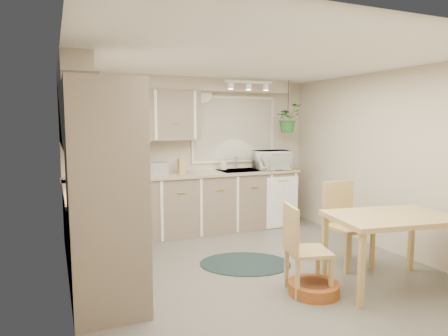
{
  "coord_description": "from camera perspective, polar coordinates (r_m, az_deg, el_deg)",
  "views": [
    {
      "loc": [
        -2.1,
        -3.99,
        1.73
      ],
      "look_at": [
        -0.14,
        0.55,
        1.15
      ],
      "focal_mm": 32.0,
      "sensor_mm": 36.0,
      "label": 1
    }
  ],
  "objects": [
    {
      "name": "base_cab_back",
      "position": [
        6.23,
        -5.09,
        -5.23
      ],
      "size": [
        3.6,
        0.6,
        0.9
      ],
      "primitive_type": "cube",
      "color": "gray",
      "rests_on": "floor"
    },
    {
      "name": "microwave",
      "position": [
        6.61,
        6.87,
        1.43
      ],
      "size": [
        0.59,
        0.36,
        0.39
      ],
      "primitive_type": "imported",
      "rotation": [
        0.0,
        0.0,
        -0.08
      ],
      "color": "white",
      "rests_on": "counter_back"
    },
    {
      "name": "braided_rug",
      "position": [
        5.02,
        3.05,
        -13.47
      ],
      "size": [
        1.36,
        1.22,
        0.01
      ],
      "primitive_type": "ellipsoid",
      "rotation": [
        0.0,
        0.0,
        -0.43
      ],
      "color": "black",
      "rests_on": "floor"
    },
    {
      "name": "hanging_plant",
      "position": [
        6.73,
        9.1,
        6.6
      ],
      "size": [
        0.51,
        0.55,
        0.36
      ],
      "primitive_type": "imported",
      "rotation": [
        0.0,
        0.0,
        0.21
      ],
      "color": "#2C6E2C",
      "rests_on": "ceiling"
    },
    {
      "name": "knife_block",
      "position": [
        6.15,
        -6.09,
        0.3
      ],
      "size": [
        0.11,
        0.11,
        0.23
      ],
      "primitive_type": "cube",
      "rotation": [
        0.0,
        0.0,
        0.05
      ],
      "color": "tan",
      "rests_on": "counter_back"
    },
    {
      "name": "base_cab_left",
      "position": [
        5.05,
        -18.23,
        -8.38
      ],
      "size": [
        0.6,
        1.85,
        0.9
      ],
      "primitive_type": "cube",
      "color": "gray",
      "rests_on": "floor"
    },
    {
      "name": "ceiling",
      "position": [
        4.56,
        4.51,
        15.09
      ],
      "size": [
        4.2,
        4.2,
        0.0
      ],
      "primitive_type": "plane",
      "color": "white",
      "rests_on": "wall_back"
    },
    {
      "name": "chair_back",
      "position": [
        5.05,
        17.43,
        -7.75
      ],
      "size": [
        0.47,
        0.47,
        1.0
      ],
      "primitive_type": "cube",
      "rotation": [
        0.0,
        0.0,
        3.15
      ],
      "color": "tan",
      "rests_on": "floor"
    },
    {
      "name": "wall_clock",
      "position": [
        6.48,
        -3.02,
        10.64
      ],
      "size": [
        0.3,
        0.03,
        0.3
      ],
      "primitive_type": "cylinder",
      "rotation": [
        1.57,
        0.0,
        0.0
      ],
      "color": "#DBC34D",
      "rests_on": "wall_back"
    },
    {
      "name": "wall_oven_face",
      "position": [
        3.75,
        -11.56,
        -3.94
      ],
      "size": [
        0.02,
        0.56,
        0.58
      ],
      "primitive_type": "cube",
      "color": "white",
      "rests_on": "oven_stack"
    },
    {
      "name": "sink",
      "position": [
        6.48,
        2.45,
        -0.7
      ],
      "size": [
        0.7,
        0.48,
        0.1
      ],
      "primitive_type": "cube",
      "color": "#B1B3B9",
      "rests_on": "counter_back"
    },
    {
      "name": "wall_left",
      "position": [
        4.03,
        -21.74,
        -1.4
      ],
      "size": [
        0.04,
        4.2,
        2.4
      ],
      "primitive_type": "cube",
      "color": "beige",
      "rests_on": "floor"
    },
    {
      "name": "dining_table",
      "position": [
        4.59,
        22.53,
        -10.92
      ],
      "size": [
        1.34,
        1.0,
        0.77
      ],
      "primitive_type": "cube",
      "rotation": [
        0.0,
        0.0,
        -0.16
      ],
      "color": "tan",
      "rests_on": "floor"
    },
    {
      "name": "pet_bed",
      "position": [
        4.3,
        12.67,
        -16.41
      ],
      "size": [
        0.67,
        0.67,
        0.12
      ],
      "primitive_type": "cylinder",
      "rotation": [
        0.0,
        0.0,
        0.42
      ],
      "color": "#A95E21",
      "rests_on": "floor"
    },
    {
      "name": "chair_left",
      "position": [
        4.2,
        11.99,
        -11.24
      ],
      "size": [
        0.51,
        0.51,
        0.9
      ],
      "primitive_type": "cube",
      "rotation": [
        0.0,
        0.0,
        -1.82
      ],
      "color": "tan",
      "rests_on": "floor"
    },
    {
      "name": "upper_cab_left",
      "position": [
        5.0,
        -20.37,
        7.33
      ],
      "size": [
        0.35,
        2.0,
        0.75
      ],
      "primitive_type": "cube",
      "color": "gray",
      "rests_on": "wall_left"
    },
    {
      "name": "soffit_left",
      "position": [
        5.03,
        -20.89,
        12.73
      ],
      "size": [
        0.3,
        2.0,
        0.2
      ],
      "primitive_type": "cube",
      "color": "beige",
      "rests_on": "wall_left"
    },
    {
      "name": "counter_left",
      "position": [
        4.95,
        -18.31,
        -3.11
      ],
      "size": [
        0.64,
        1.89,
        0.04
      ],
      "primitive_type": "cube",
      "color": "#BFAD8C",
      "rests_on": "base_cab_left"
    },
    {
      "name": "wall_right",
      "position": [
        5.74,
        22.35,
        0.86
      ],
      "size": [
        0.04,
        4.2,
        2.4
      ],
      "primitive_type": "cube",
      "color": "beige",
      "rests_on": "floor"
    },
    {
      "name": "track_light_bar",
      "position": [
        6.23,
        3.54,
        12.17
      ],
      "size": [
        0.8,
        0.04,
        0.04
      ],
      "primitive_type": "cube",
      "color": "white",
      "rests_on": "ceiling"
    },
    {
      "name": "dishwasher_front",
      "position": [
        6.58,
        8.34,
        -4.85
      ],
      "size": [
        0.58,
        0.02,
        0.83
      ],
      "primitive_type": "cube",
      "color": "white",
      "rests_on": "base_cab_back"
    },
    {
      "name": "wall_back",
      "position": [
        6.46,
        -4.31,
        1.94
      ],
      "size": [
        4.0,
        0.04,
        2.4
      ],
      "primitive_type": "cube",
      "color": "beige",
      "rests_on": "floor"
    },
    {
      "name": "range_hood",
      "position": [
        4.32,
        -17.99,
        1.94
      ],
      "size": [
        0.4,
        0.6,
        0.14
      ],
      "primitive_type": "cube",
      "color": "white",
      "rests_on": "upper_cab_left"
    },
    {
      "name": "upper_cab_back",
      "position": [
        6.02,
        -12.92,
        7.4
      ],
      "size": [
        2.0,
        0.35,
        0.75
      ],
      "primitive_type": "cube",
      "color": "gray",
      "rests_on": "wall_back"
    },
    {
      "name": "soffit_back",
      "position": [
        6.26,
        -5.71,
        11.85
      ],
      "size": [
        3.6,
        0.3,
        0.2
      ],
      "primitive_type": "cube",
      "color": "beige",
      "rests_on": "wall_back"
    },
    {
      "name": "toaster",
      "position": [
        6.02,
        -9.44,
        -0.07
      ],
      "size": [
        0.33,
        0.21,
        0.19
      ],
      "primitive_type": "cube",
      "rotation": [
        0.0,
        0.0,
        -0.12
      ],
      "color": "#B1B3B9",
      "rests_on": "counter_back"
    },
    {
      "name": "window_frame",
      "position": [
        6.68,
        1.43,
        5.55
      ],
      "size": [
        1.5,
        0.02,
        1.1
      ],
      "primitive_type": "cube",
      "color": "white",
      "rests_on": "wall_back"
    },
    {
      "name": "cooktop",
      "position": [
        4.38,
        -17.52,
        -3.99
      ],
      "size": [
        0.52,
        0.58,
        0.02
      ],
      "primitive_type": "cube",
      "color": "white",
      "rests_on": "counter_left"
    },
    {
      "name": "wall_front",
      "position": [
        2.87,
        24.29,
        -4.61
      ],
      "size": [
        4.0,
        0.04,
        2.4
      ],
      "primitive_type": "cube",
      "color": "beige",
      "rests_on": "floor"
    },
    {
      "name": "counter_back",
      "position": [
        6.14,
        -5.1,
        -0.95
      ],
      "size": [
        3.64,
        0.64,
        0.04
      ],
      "primitive_type": "cube",
      "color": "#BFAD8C",
      "rests_on": "base_cab_back"
    },
    {
      "name": "window_blinds",
      "position": [
        6.67,
        1.47,
        5.55
      ],
      "size": [
        1.4,
        0.02,
        1.0
      ],
      "primitive_type": "cube",
      "color": "beige",
      "rests_on": "wall_back"
    },
    {
      "name": "coffee_maker",
      "position": [
        5.94,
        -11.94,
        0.51
      ],
      "size": [
        0.23,
        0.26,
        0.34
      ],
      "primitive_type": "cube",
      "rotation": [
        0.0,
        0.0,
        0.18
      ],
      "color": "black",
      "rests_on": "counter_back"
    },
    {
      "name": "soap_bottle",
      "position": [
        6.5,
        -0.19,
        0.09
      ],
      "size": [
        0.11,
        0.21,
        0.09
      ],
      "primitive_type": "imported",
      "rotation": [
        0.0,
        0.0,
        0.1
      ],
      "color": "white",
      "rests_on": "counter_back"
    },
    {
      "name": "floor",
      "position": [
        4.83,
        4.24,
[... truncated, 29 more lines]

